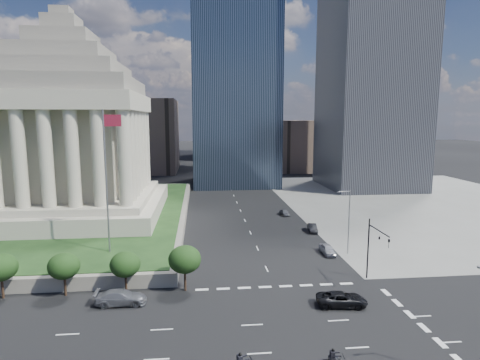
{
  "coord_description": "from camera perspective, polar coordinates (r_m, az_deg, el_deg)",
  "views": [
    {
      "loc": [
        -9.0,
        -32.49,
        20.61
      ],
      "look_at": [
        -4.06,
        16.69,
        13.06
      ],
      "focal_mm": 30.0,
      "sensor_mm": 36.0,
      "label": 1
    }
  ],
  "objects": [
    {
      "name": "plaza_terrace",
      "position": [
        92.14,
        -28.68,
        -4.76
      ],
      "size": [
        66.0,
        70.0,
        1.8
      ],
      "primitive_type": "cube",
      "color": "#6A635B",
      "rests_on": "ground"
    },
    {
      "name": "motorcycle_lead",
      "position": [
        37.17,
        12.88,
        -23.54
      ],
      "size": [
        2.52,
        0.87,
        1.85
      ],
      "primitive_type": null,
      "rotation": [
        0.0,
        0.0,
        -0.08
      ],
      "color": "black",
      "rests_on": "ground"
    },
    {
      "name": "pickup_truck",
      "position": [
        47.82,
        14.28,
        -16.11
      ],
      "size": [
        3.18,
        5.84,
        1.55
      ],
      "primitive_type": "imported",
      "rotation": [
        0.0,
        0.0,
        1.46
      ],
      "color": "black",
      "rests_on": "ground"
    },
    {
      "name": "building_filler_nw",
      "position": [
        163.97,
        -13.17,
        6.14
      ],
      "size": [
        24.0,
        30.0,
        28.0
      ],
      "primitive_type": "cube",
      "color": "brown",
      "rests_on": "ground"
    },
    {
      "name": "plaza_lawn",
      "position": [
        91.94,
        -28.72,
        -4.18
      ],
      "size": [
        64.0,
        68.0,
        0.1
      ],
      "primitive_type": "cube",
      "color": "#193214",
      "rests_on": "plaza_terrace"
    },
    {
      "name": "ground",
      "position": [
        134.38,
        -1.83,
        -0.15
      ],
      "size": [
        500.0,
        500.0,
        0.0
      ],
      "primitive_type": "plane",
      "color": "black",
      "rests_on": "ground"
    },
    {
      "name": "sidewalk_ne",
      "position": [
        109.56,
        24.56,
        -2.95
      ],
      "size": [
        68.0,
        90.0,
        0.03
      ],
      "primitive_type": "cube",
      "color": "slate",
      "rests_on": "ground"
    },
    {
      "name": "traffic_signal_ne",
      "position": [
        53.21,
        18.59,
        -8.56
      ],
      "size": [
        0.3,
        5.74,
        8.0
      ],
      "color": "black",
      "rests_on": "ground"
    },
    {
      "name": "midrise_glass",
      "position": [
        128.31,
        -0.82,
        12.88
      ],
      "size": [
        26.0,
        26.0,
        60.0
      ],
      "primitive_type": "cube",
      "color": "black",
      "rests_on": "ground"
    },
    {
      "name": "parked_sedan_far",
      "position": [
        87.2,
        6.35,
        -4.62
      ],
      "size": [
        3.85,
        1.91,
        1.26
      ],
      "primitive_type": "imported",
      "rotation": [
        0.0,
        0.0,
        0.12
      ],
      "color": "#54565B",
      "rests_on": "ground"
    },
    {
      "name": "building_filler_ne",
      "position": [
        167.92,
        8.44,
        4.96
      ],
      "size": [
        20.0,
        30.0,
        20.0
      ],
      "primitive_type": "cube",
      "color": "brown",
      "rests_on": "ground"
    },
    {
      "name": "parked_sedan_near",
      "position": [
        63.99,
        12.35,
        -9.62
      ],
      "size": [
        4.35,
        1.81,
        1.47
      ],
      "primitive_type": "imported",
      "rotation": [
        0.0,
        0.0,
        0.02
      ],
      "color": "#96989F",
      "rests_on": "ground"
    },
    {
      "name": "suv_grey",
      "position": [
        48.63,
        -16.56,
        -15.71
      ],
      "size": [
        5.7,
        2.32,
        1.65
      ],
      "primitive_type": "imported",
      "rotation": [
        0.0,
        0.0,
        1.57
      ],
      "color": "#5A5B62",
      "rests_on": "ground"
    },
    {
      "name": "street_lamp_north",
      "position": [
        63.46,
        15.11,
        -5.25
      ],
      "size": [
        2.13,
        0.22,
        10.0
      ],
      "color": "slate",
      "rests_on": "ground"
    },
    {
      "name": "parked_sedan_mid",
      "position": [
        75.61,
        10.26,
        -6.73
      ],
      "size": [
        2.05,
        4.39,
        1.39
      ],
      "primitive_type": "imported",
      "rotation": [
        0.0,
        0.0,
        -0.14
      ],
      "color": "black",
      "rests_on": "ground"
    },
    {
      "name": "war_memorial",
      "position": [
        84.29,
        -23.26,
        8.52
      ],
      "size": [
        34.0,
        34.0,
        39.0
      ],
      "primitive_type": null,
      "color": "#B0A693",
      "rests_on": "plaza_lawn"
    },
    {
      "name": "flagpole",
      "position": [
        58.41,
        -18.38,
        0.86
      ],
      "size": [
        2.52,
        0.24,
        20.0
      ],
      "color": "slate",
      "rests_on": "plaza_lawn"
    },
    {
      "name": "highrise_ne",
      "position": [
        131.41,
        18.56,
        21.17
      ],
      "size": [
        26.0,
        28.0,
        100.0
      ],
      "primitive_type": "cube",
      "color": "black",
      "rests_on": "ground"
    }
  ]
}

